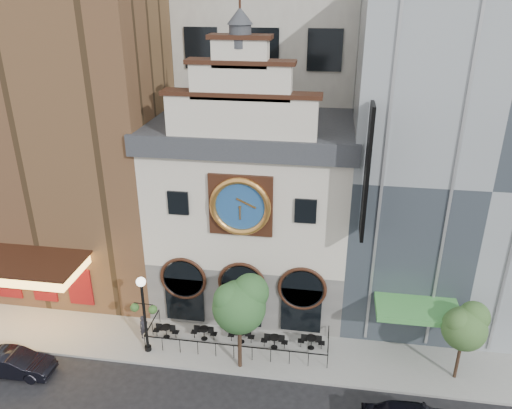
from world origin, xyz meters
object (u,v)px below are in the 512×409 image
at_px(bistro_3, 274,341).
at_px(tree_left, 240,303).
at_px(lamppost, 144,306).
at_px(bistro_1, 204,333).
at_px(tree_right, 466,325).
at_px(bistro_2, 241,336).
at_px(car_left, 15,363).
at_px(bistro_0, 166,331).
at_px(bistro_4, 311,342).
at_px(pedestrian, 144,327).

height_order(bistro_3, tree_left, tree_left).
bearing_deg(lamppost, bistro_1, 27.99).
relative_size(bistro_1, tree_left, 0.27).
distance_m(bistro_1, tree_right, 14.67).
bearing_deg(bistro_2, tree_left, -79.87).
xyz_separation_m(car_left, tree_right, (23.94, 3.31, 2.87)).
bearing_deg(bistro_1, tree_right, -3.83).
height_order(bistro_0, bistro_4, same).
height_order(bistro_0, bistro_1, same).
relative_size(bistro_1, pedestrian, 1.05).
xyz_separation_m(bistro_3, car_left, (-13.87, -4.14, 0.08)).
distance_m(car_left, pedestrian, 7.13).
height_order(lamppost, tree_right, lamppost).
distance_m(car_left, tree_right, 24.34).
bearing_deg(bistro_1, tree_left, -36.22).
xyz_separation_m(bistro_1, car_left, (-9.60, -4.27, 0.08)).
relative_size(bistro_2, car_left, 0.37).
bearing_deg(bistro_2, bistro_4, 1.27).
bearing_deg(bistro_3, bistro_1, 178.34).
distance_m(pedestrian, tree_left, 7.29).
bearing_deg(bistro_4, bistro_0, -177.73).
distance_m(bistro_1, pedestrian, 3.65).
xyz_separation_m(bistro_2, tree_left, (0.35, -1.98, 3.75)).
xyz_separation_m(bistro_0, car_left, (-7.29, -4.08, 0.08)).
relative_size(bistro_0, bistro_2, 1.00).
xyz_separation_m(bistro_1, lamppost, (-3.00, -1.47, 2.60)).
bearing_deg(bistro_3, bistro_0, -179.43).
height_order(bistro_1, bistro_4, same).
distance_m(bistro_3, bistro_4, 2.16).
height_order(lamppost, tree_left, tree_left).
bearing_deg(bistro_1, pedestrian, -173.98).
bearing_deg(tree_left, bistro_1, 143.78).
height_order(bistro_2, lamppost, lamppost).
height_order(pedestrian, lamppost, lamppost).
relative_size(bistro_2, bistro_4, 1.00).
distance_m(bistro_2, tree_left, 4.25).
bearing_deg(tree_right, bistro_3, 175.25).
bearing_deg(bistro_0, car_left, -150.78).
distance_m(bistro_2, bistro_4, 4.16).
bearing_deg(pedestrian, bistro_1, -45.63).
height_order(bistro_3, lamppost, lamppost).
relative_size(bistro_2, pedestrian, 1.05).
xyz_separation_m(car_left, pedestrian, (5.97, 3.88, 0.21)).
bearing_deg(tree_left, tree_right, 4.65).
xyz_separation_m(bistro_3, pedestrian, (-7.90, -0.26, 0.29)).
relative_size(bistro_0, bistro_3, 1.00).
distance_m(bistro_0, bistro_3, 6.59).
bearing_deg(tree_left, lamppost, 175.52).
bearing_deg(car_left, bistro_0, -62.06).
height_order(bistro_1, lamppost, lamppost).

